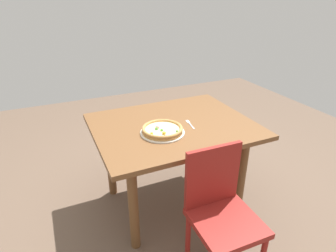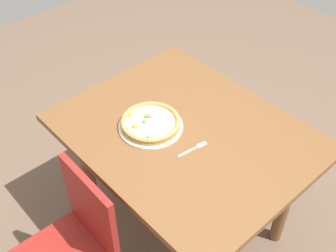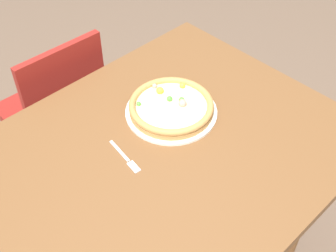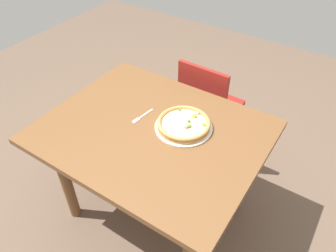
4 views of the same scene
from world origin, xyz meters
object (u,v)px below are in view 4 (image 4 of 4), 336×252
Objects in this scene: dining_table at (153,144)px; chair_near at (207,106)px; fork at (141,117)px; pizza at (184,124)px; plate at (184,127)px.

chair_near reaches higher than dining_table.
fork is at bearing -24.19° from dining_table.
dining_table is 4.09× the size of pizza.
dining_table is 1.41× the size of chair_near.
plate is at bearing -141.71° from dining_table.
fork is (0.26, 0.06, -0.00)m from plate.
chair_near is at bearing -76.69° from pizza.
chair_near reaches higher than plate.
fork reaches higher than dining_table.
chair_near is at bearing -76.76° from plate.
fork is at bearing -98.83° from chair_near.
pizza is at bearing -131.99° from plate.
dining_table is at bearing 38.29° from plate.
plate is at bearing 110.04° from fork.
fork is at bearing 12.41° from plate.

